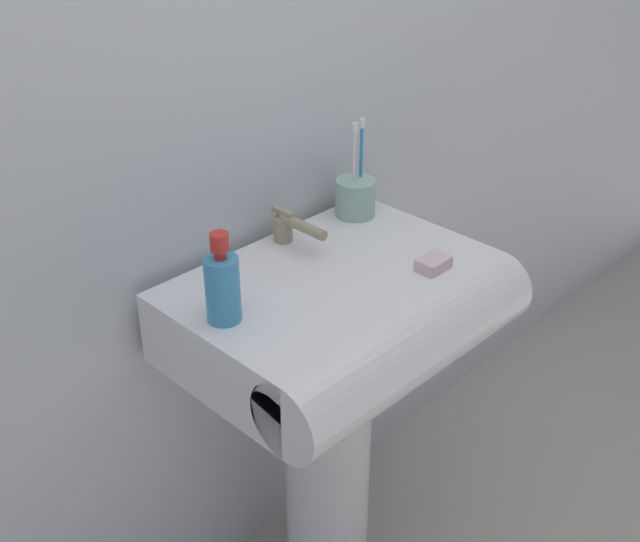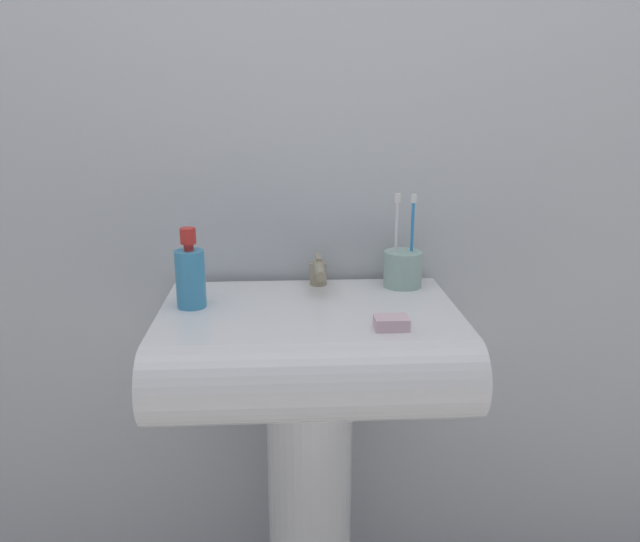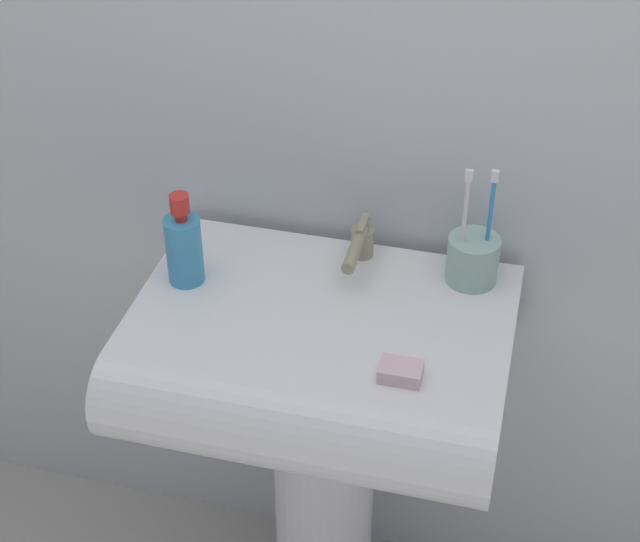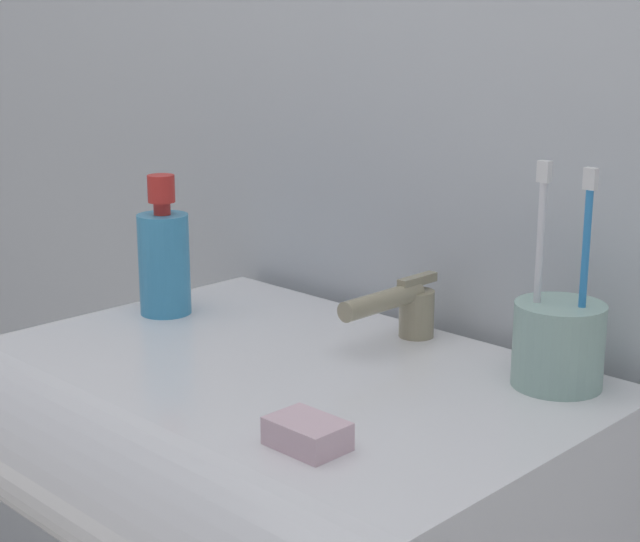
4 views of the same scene
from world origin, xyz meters
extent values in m
cube|color=silver|center=(0.00, 0.24, 1.20)|extent=(5.00, 0.05, 2.40)
cylinder|color=white|center=(0.00, 0.00, 0.34)|extent=(0.19, 0.19, 0.69)
cube|color=white|center=(0.00, 0.00, 0.76)|extent=(0.62, 0.39, 0.15)
cylinder|color=white|center=(0.00, -0.19, 0.76)|extent=(0.62, 0.15, 0.15)
cylinder|color=tan|center=(0.03, 0.16, 0.86)|extent=(0.04, 0.04, 0.05)
cylinder|color=tan|center=(0.03, 0.10, 0.89)|extent=(0.02, 0.12, 0.02)
cube|color=tan|center=(0.03, 0.16, 0.90)|extent=(0.01, 0.06, 0.01)
cylinder|color=#99BFB2|center=(0.22, 0.13, 0.88)|extent=(0.09, 0.09, 0.08)
cylinder|color=white|center=(0.20, 0.12, 0.94)|extent=(0.01, 0.01, 0.18)
cube|color=white|center=(0.20, 0.12, 1.05)|extent=(0.01, 0.01, 0.02)
cylinder|color=#338CD8|center=(0.24, 0.14, 0.94)|extent=(0.01, 0.01, 0.18)
cube|color=white|center=(0.24, 0.14, 1.04)|extent=(0.01, 0.01, 0.02)
cylinder|color=#3F99CC|center=(-0.24, 0.02, 0.90)|extent=(0.06, 0.06, 0.12)
cylinder|color=red|center=(-0.24, 0.02, 0.97)|extent=(0.02, 0.02, 0.01)
cylinder|color=red|center=(-0.24, 0.02, 0.99)|extent=(0.03, 0.03, 0.03)
cube|color=silver|center=(0.15, -0.13, 0.85)|extent=(0.06, 0.05, 0.02)
camera|label=1|loc=(-0.96, -0.92, 1.61)|focal=45.00mm
camera|label=2|loc=(-0.05, -1.23, 1.27)|focal=35.00mm
camera|label=3|loc=(0.30, -1.21, 1.84)|focal=55.00mm
camera|label=4|loc=(0.68, -0.66, 1.18)|focal=55.00mm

